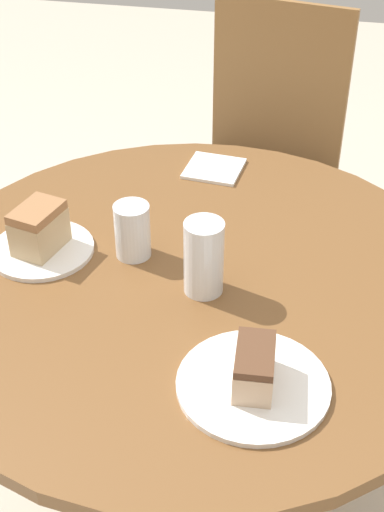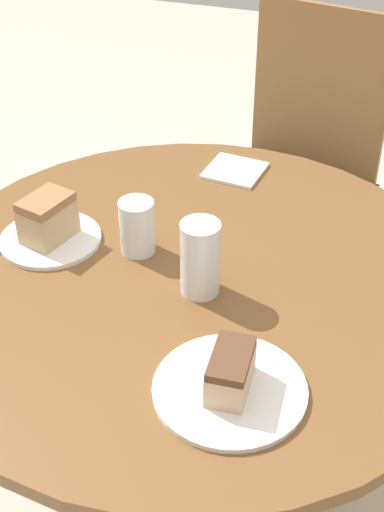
{
  "view_description": "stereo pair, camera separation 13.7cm",
  "coord_description": "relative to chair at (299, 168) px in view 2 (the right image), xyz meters",
  "views": [
    {
      "loc": [
        0.23,
        -1.08,
        1.61
      ],
      "look_at": [
        0.0,
        0.0,
        0.8
      ],
      "focal_mm": 50.0,
      "sensor_mm": 36.0,
      "label": 1
    },
    {
      "loc": [
        0.36,
        -1.04,
        1.61
      ],
      "look_at": [
        0.0,
        0.0,
        0.8
      ],
      "focal_mm": 50.0,
      "sensor_mm": 36.0,
      "label": 2
    }
  ],
  "objects": [
    {
      "name": "napkin_stack",
      "position": [
        -0.06,
        -0.52,
        0.26
      ],
      "size": [
        0.14,
        0.14,
        0.01
      ],
      "rotation": [
        0.0,
        0.0,
        -0.09
      ],
      "color": "white",
      "rests_on": "table"
    },
    {
      "name": "cake_slice_far",
      "position": [
        0.13,
        -1.21,
        0.3
      ],
      "size": [
        0.07,
        0.11,
        0.07
      ],
      "rotation": [
        0.0,
        0.0,
        3.22
      ],
      "color": "beige",
      "rests_on": "plate_far"
    },
    {
      "name": "chair",
      "position": [
        0.0,
        0.0,
        0.0
      ],
      "size": [
        0.53,
        0.49,
        0.98
      ],
      "rotation": [
        0.0,
        0.0,
        -0.2
      ],
      "color": "olive",
      "rests_on": "ground_plane"
    },
    {
      "name": "glass_lemonade",
      "position": [
        -0.16,
        -0.9,
        0.3
      ],
      "size": [
        0.07,
        0.07,
        0.11
      ],
      "color": "silver",
      "rests_on": "table"
    },
    {
      "name": "plate_far",
      "position": [
        0.13,
        -1.21,
        0.26
      ],
      "size": [
        0.25,
        0.25,
        0.01
      ],
      "color": "white",
      "rests_on": "table"
    },
    {
      "name": "glass_water",
      "position": [
        0.0,
        -0.98,
        0.32
      ],
      "size": [
        0.07,
        0.07,
        0.15
      ],
      "color": "silver",
      "rests_on": "table"
    },
    {
      "name": "ground_plane",
      "position": [
        -0.03,
        -0.93,
        -0.51
      ],
      "size": [
        8.0,
        8.0,
        0.0
      ],
      "primitive_type": "plane",
      "color": "beige"
    },
    {
      "name": "cake_slice_near",
      "position": [
        -0.34,
        -0.93,
        0.31
      ],
      "size": [
        0.1,
        0.12,
        0.09
      ],
      "rotation": [
        0.0,
        0.0,
        6.05
      ],
      "color": "tan",
      "rests_on": "plate_near"
    },
    {
      "name": "plate_near",
      "position": [
        -0.34,
        -0.93,
        0.26
      ],
      "size": [
        0.21,
        0.21,
        0.01
      ],
      "color": "white",
      "rests_on": "table"
    },
    {
      "name": "table",
      "position": [
        -0.03,
        -0.93,
        0.05
      ],
      "size": [
        1.09,
        1.09,
        0.76
      ],
      "color": "brown",
      "rests_on": "ground_plane"
    }
  ]
}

